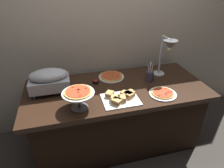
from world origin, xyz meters
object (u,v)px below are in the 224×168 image
pizza_plate_front (111,76)px  chafing_dish (49,80)px  utensil_holder (150,76)px  pizza_plate_center (163,93)px  pizza_plate_raised_stand (78,94)px  sandwich_platter (121,98)px  sauce_cup_near (96,82)px  heat_lamp (168,49)px

pizza_plate_front → chafing_dish: bearing=-167.1°
utensil_holder → pizza_plate_center: bearing=-88.1°
utensil_holder → pizza_plate_front: bearing=155.6°
chafing_dish → pizza_plate_raised_stand: 0.42m
pizza_plate_center → sandwich_platter: bearing=177.7°
chafing_dish → pizza_plate_raised_stand: bearing=-53.7°
sandwich_platter → sauce_cup_near: size_ratio=5.05×
pizza_plate_front → sauce_cup_near: size_ratio=4.24×
chafing_dish → pizza_plate_front: size_ratio=1.32×
sauce_cup_near → heat_lamp: bearing=-7.3°
chafing_dish → pizza_plate_raised_stand: chafing_dish is taller
pizza_plate_raised_stand → sauce_cup_near: pizza_plate_raised_stand is taller
pizza_plate_front → utensil_holder: utensil_holder is taller
pizza_plate_center → sandwich_platter: sandwich_platter is taller
pizza_plate_center → pizza_plate_raised_stand: (-0.82, -0.01, 0.13)m
pizza_plate_center → utensil_holder: (-0.01, 0.30, 0.05)m
chafing_dish → pizza_plate_center: 1.13m
chafing_dish → sauce_cup_near: (0.47, 0.07, -0.12)m
utensil_holder → pizza_plate_raised_stand: bearing=-159.0°
pizza_plate_raised_stand → sauce_cup_near: size_ratio=4.11×
chafing_dish → utensil_holder: size_ratio=1.69×
sandwich_platter → chafing_dish: bearing=154.2°
heat_lamp → sauce_cup_near: bearing=172.7°
heat_lamp → pizza_plate_raised_stand: 1.05m
pizza_plate_front → pizza_plate_raised_stand: bearing=-130.5°
heat_lamp → pizza_plate_center: (-0.16, -0.30, -0.35)m
pizza_plate_front → pizza_plate_center: (0.40, -0.48, -0.00)m
chafing_dish → pizza_plate_center: size_ratio=1.42×
utensil_holder → chafing_dish: bearing=178.6°
pizza_plate_center → utensil_holder: utensil_holder is taller
pizza_plate_front → sandwich_platter: size_ratio=0.84×
utensil_holder → sandwich_platter: bearing=-145.8°
pizza_plate_raised_stand → utensil_holder: size_ratio=1.24×
sauce_cup_near → utensil_holder: size_ratio=0.30×
pizza_plate_center → sauce_cup_near: bearing=146.9°
pizza_plate_raised_stand → sauce_cup_near: bearing=61.7°
pizza_plate_raised_stand → sandwich_platter: pizza_plate_raised_stand is taller
pizza_plate_raised_stand → pizza_plate_front: bearing=49.5°
pizza_plate_raised_stand → utensil_holder: 0.88m
heat_lamp → sandwich_platter: heat_lamp is taller
pizza_plate_front → sandwich_platter: 0.46m
pizza_plate_center → pizza_plate_raised_stand: bearing=-179.2°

